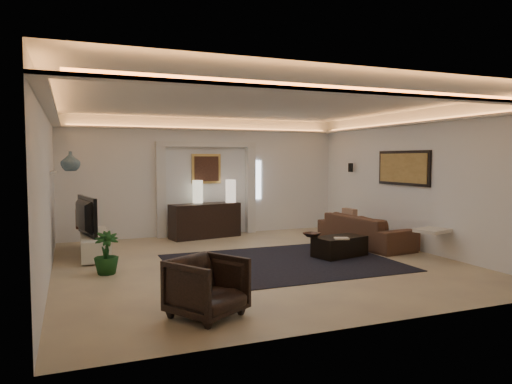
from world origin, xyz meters
name	(u,v)px	position (x,y,z in m)	size (l,w,h in m)	color
floor	(258,262)	(0.00, 0.00, 0.00)	(7.00, 7.00, 0.00)	#C9B687
ceiling	(258,103)	(0.00, 0.00, 2.90)	(7.00, 7.00, 0.00)	white
wall_back	(206,177)	(0.00, 3.50, 1.45)	(7.00, 7.00, 0.00)	white
wall_front	(374,198)	(0.00, -3.50, 1.45)	(7.00, 7.00, 0.00)	white
wall_left	(47,188)	(-3.50, 0.00, 1.45)	(7.00, 7.00, 0.00)	white
wall_right	(414,180)	(3.50, 0.00, 1.45)	(7.00, 7.00, 0.00)	white
cove_soffit	(258,118)	(0.00, 0.00, 2.62)	(7.00, 7.00, 0.04)	silver
daylight_slit	(256,180)	(1.35, 3.48, 1.35)	(0.25, 0.03, 1.00)	white
area_rug	(282,263)	(0.40, -0.20, 0.01)	(4.00, 3.00, 0.01)	black
pilaster_left	(161,192)	(-1.15, 3.40, 1.10)	(0.22, 0.20, 2.20)	silver
pilaster_right	(250,190)	(1.15, 3.40, 1.10)	(0.22, 0.20, 2.20)	silver
alcove_header	(207,145)	(0.00, 3.40, 2.25)	(2.52, 0.20, 0.12)	silver
painting_frame	(206,169)	(0.00, 3.47, 1.65)	(0.74, 0.04, 0.74)	tan
painting_canvas	(207,169)	(0.00, 3.44, 1.65)	(0.62, 0.02, 0.62)	#4C2D1E
art_panel_frame	(403,168)	(3.47, 0.30, 1.70)	(0.04, 1.64, 0.74)	black
art_panel_gold	(402,168)	(3.44, 0.30, 1.70)	(0.02, 1.50, 0.62)	tan
wall_sconce	(351,168)	(3.38, 2.20, 1.68)	(0.12, 0.12, 0.22)	black
wall_niche	(54,172)	(-3.44, 1.40, 1.65)	(0.10, 0.55, 0.04)	silver
console	(205,221)	(-0.17, 3.02, 0.40)	(1.69, 0.53, 0.85)	black
lamp_left	(198,192)	(-0.28, 3.25, 1.09)	(0.25, 0.25, 0.55)	#FFF8CE
lamp_right	(231,192)	(0.52, 3.10, 1.09)	(0.25, 0.25, 0.56)	#FAE4CA
media_ledge	(95,244)	(-2.75, 1.82, 0.22)	(0.52, 2.06, 0.39)	silver
tv	(80,215)	(-3.01, 1.70, 0.82)	(0.17, 1.30, 0.75)	black
figurine	(79,218)	(-3.01, 2.65, 0.64)	(0.15, 0.15, 0.41)	#4A271A
ginger_jar	(70,161)	(-3.15, 1.50, 1.85)	(0.35, 0.35, 0.36)	slate
plant	(106,253)	(-2.64, 0.10, 0.35)	(0.39, 0.39, 0.70)	#143D14
sofa	(365,230)	(2.80, 0.70, 0.34)	(0.90, 2.30, 0.67)	#3F2014
throw_blanket	(432,230)	(3.15, -0.96, 0.55)	(0.58, 0.48, 0.06)	silver
throw_pillow	(349,218)	(2.75, 1.24, 0.55)	(0.13, 0.43, 0.43)	#A0775C
coffee_table	(340,246)	(1.66, -0.11, 0.20)	(1.01, 0.55, 0.38)	black
bowl	(312,234)	(1.15, 0.07, 0.45)	(0.31, 0.31, 0.08)	#3D2820
magazine	(342,238)	(1.53, -0.39, 0.42)	(0.26, 0.19, 0.03)	beige
armchair	(207,287)	(-1.67, -2.54, 0.36)	(0.77, 0.79, 0.72)	#2D251F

